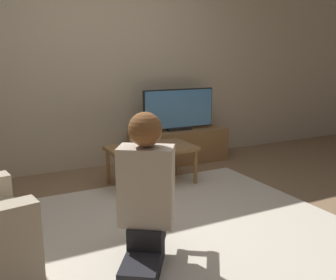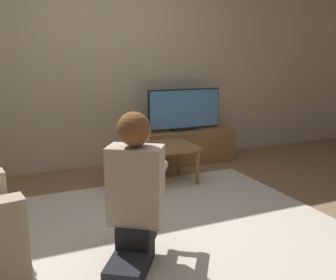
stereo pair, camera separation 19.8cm
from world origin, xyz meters
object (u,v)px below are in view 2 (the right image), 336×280
Objects in this scene: person_kneeling at (135,188)px; coffee_table at (153,151)px; tv at (185,110)px; table_lamp at (140,136)px.

coffee_table is at bearing -82.09° from person_kneeling.
coffee_table is 0.90× the size of person_kneeling.
person_kneeling is (-0.66, -1.36, 0.14)m from coffee_table.
coffee_table is at bearing -137.37° from tv.
tv is 2.36m from person_kneeling.
tv is 0.93m from coffee_table.
coffee_table is at bearing -36.12° from table_lamp.
table_lamp reaches higher than coffee_table.
person_kneeling is at bearing -123.75° from tv.
tv is at bearing 42.63° from coffee_table.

